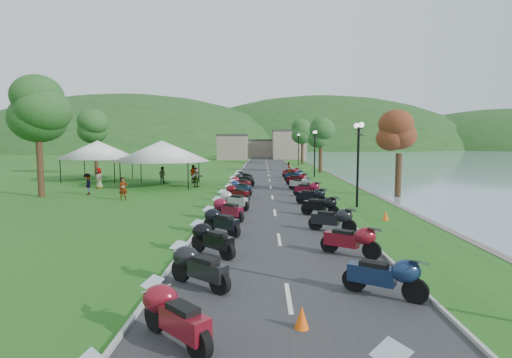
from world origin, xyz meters
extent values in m
cube|color=#303033|center=(0.00, 40.00, 0.01)|extent=(7.00, 120.00, 0.02)
cube|color=gray|center=(-2.00, 85.00, 2.50)|extent=(18.00, 16.00, 5.00)
imported|color=slate|center=(-10.07, 20.65, 0.00)|extent=(0.69, 0.63, 1.54)
imported|color=slate|center=(-10.22, 31.67, 0.00)|extent=(0.84, 0.64, 1.54)
imported|color=slate|center=(-13.66, 23.30, 0.00)|extent=(0.66, 1.10, 1.59)
cone|color=#F2590C|center=(0.17, 2.34, 0.25)|extent=(0.33, 0.33, 0.51)
camera|label=1|loc=(-0.66, -5.83, 4.01)|focal=28.00mm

